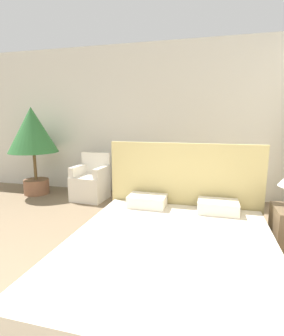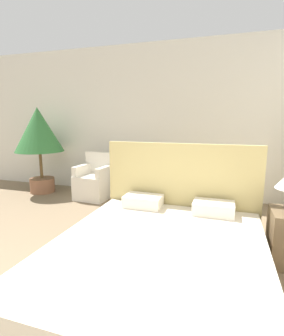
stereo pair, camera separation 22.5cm
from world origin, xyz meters
name	(u,v)px [view 2 (the right image)]	position (x,y,z in m)	size (l,w,h in m)	color
wall_back	(148,121)	(0.00, 4.21, 1.45)	(10.00, 0.06, 2.90)	silver
bed	(160,259)	(0.99, 1.33, 0.25)	(1.88, 2.24, 1.21)	brown
armchair_near_window_left	(94,183)	(-0.86, 3.53, 0.29)	(0.62, 0.60, 0.86)	silver
armchair_near_window_right	(140,187)	(0.06, 3.53, 0.29)	(0.64, 0.61, 0.86)	silver
potted_palm	(39,134)	(-2.09, 3.59, 1.19)	(0.96, 0.96, 1.73)	brown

